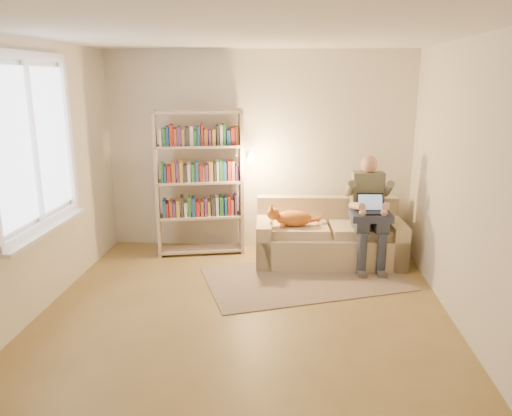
# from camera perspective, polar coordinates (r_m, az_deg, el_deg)

# --- Properties ---
(floor) EXTENTS (4.50, 4.50, 0.00)m
(floor) POSITION_cam_1_polar(r_m,az_deg,el_deg) (4.85, -1.57, -12.90)
(floor) COLOR olive
(floor) RESTS_ON ground
(ceiling) EXTENTS (4.00, 4.50, 0.02)m
(ceiling) POSITION_cam_1_polar(r_m,az_deg,el_deg) (4.32, -1.83, 19.39)
(ceiling) COLOR white
(ceiling) RESTS_ON wall_back
(wall_left) EXTENTS (0.02, 4.50, 2.60)m
(wall_left) POSITION_cam_1_polar(r_m,az_deg,el_deg) (5.02, -25.08, 2.42)
(wall_left) COLOR silver
(wall_left) RESTS_ON floor
(wall_right) EXTENTS (0.02, 4.50, 2.60)m
(wall_right) POSITION_cam_1_polar(r_m,az_deg,el_deg) (4.65, 23.66, 1.71)
(wall_right) COLOR silver
(wall_right) RESTS_ON floor
(wall_back) EXTENTS (4.00, 0.02, 2.60)m
(wall_back) POSITION_cam_1_polar(r_m,az_deg,el_deg) (6.61, 0.30, 6.42)
(wall_back) COLOR silver
(wall_back) RESTS_ON floor
(wall_front) EXTENTS (4.00, 0.02, 2.60)m
(wall_front) POSITION_cam_1_polar(r_m,az_deg,el_deg) (2.28, -7.51, -9.82)
(wall_front) COLOR silver
(wall_front) RESTS_ON floor
(window) EXTENTS (0.12, 1.52, 1.69)m
(window) POSITION_cam_1_polar(r_m,az_deg,el_deg) (5.15, -23.60, 3.72)
(window) COLOR white
(window) RESTS_ON wall_left
(sofa) EXTENTS (1.84, 0.90, 0.77)m
(sofa) POSITION_cam_1_polar(r_m,az_deg,el_deg) (6.35, 8.28, -3.56)
(sofa) COLOR #C4B18B
(sofa) RESTS_ON floor
(person) EXTENTS (0.40, 0.63, 1.35)m
(person) POSITION_cam_1_polar(r_m,az_deg,el_deg) (6.15, 12.76, 0.23)
(person) COLOR #6B6C58
(person) RESTS_ON sofa
(cat) EXTENTS (0.66, 0.25, 0.24)m
(cat) POSITION_cam_1_polar(r_m,az_deg,el_deg) (6.11, 4.41, -1.09)
(cat) COLOR orange
(cat) RESTS_ON sofa
(blanket) EXTENTS (0.49, 0.41, 0.08)m
(blanket) POSITION_cam_1_polar(r_m,az_deg,el_deg) (6.04, 12.71, -0.86)
(blanket) COLOR #262E43
(blanket) RESTS_ON person
(laptop) EXTENTS (0.32, 0.28, 0.27)m
(laptop) POSITION_cam_1_polar(r_m,az_deg,el_deg) (6.03, 12.75, 0.04)
(laptop) COLOR black
(laptop) RESTS_ON blanket
(bookshelf) EXTENTS (1.28, 0.51, 1.87)m
(bookshelf) POSITION_cam_1_polar(r_m,az_deg,el_deg) (6.40, -6.46, 3.65)
(bookshelf) COLOR beige
(bookshelf) RESTS_ON floor
(rug) EXTENTS (2.52, 1.98, 0.01)m
(rug) POSITION_cam_1_polar(r_m,az_deg,el_deg) (5.82, 5.56, -8.02)
(rug) COLOR gray
(rug) RESTS_ON floor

